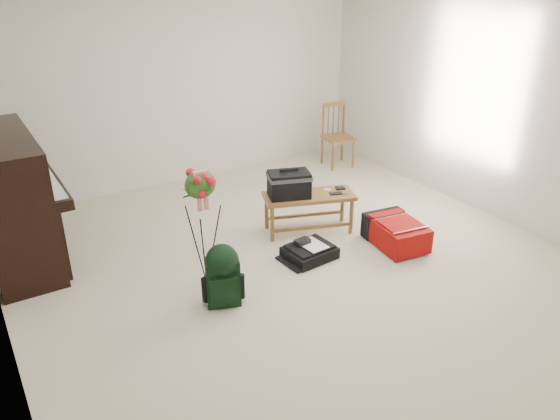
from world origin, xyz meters
TOP-DOWN VIEW (x-y plane):
  - floor at (0.00, 0.00)m, footprint 5.00×5.50m
  - wall_back at (0.00, 2.75)m, footprint 5.00×0.04m
  - wall_right at (2.50, 0.00)m, footprint 0.04×5.50m
  - piano at (-2.19, 1.60)m, footprint 0.71×1.50m
  - bench at (0.36, 0.63)m, footprint 1.02×0.68m
  - dining_chair at (2.01, 2.12)m, footprint 0.43×0.43m
  - red_suitcase at (1.07, -0.06)m, footprint 0.52×0.70m
  - black_duffel at (0.18, 0.15)m, footprint 0.49×0.41m
  - green_backpack at (-0.88, -0.10)m, footprint 0.32×0.30m
  - flower_stand at (-0.87, 0.26)m, footprint 0.35×0.35m

SIDE VIEW (x-z plane):
  - floor at x=0.00m, z-range -0.01..0.01m
  - black_duffel at x=0.18m, z-range -0.03..0.17m
  - red_suitcase at x=1.07m, z-range 0.01..0.28m
  - green_backpack at x=-0.88m, z-range 0.03..0.58m
  - dining_chair at x=2.01m, z-range -0.01..0.86m
  - bench at x=0.36m, z-range 0.15..0.88m
  - flower_stand at x=-0.87m, z-range -0.01..1.11m
  - piano at x=-2.19m, z-range -0.03..1.22m
  - wall_back at x=0.00m, z-range 0.00..2.50m
  - wall_right at x=2.50m, z-range 0.00..2.50m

